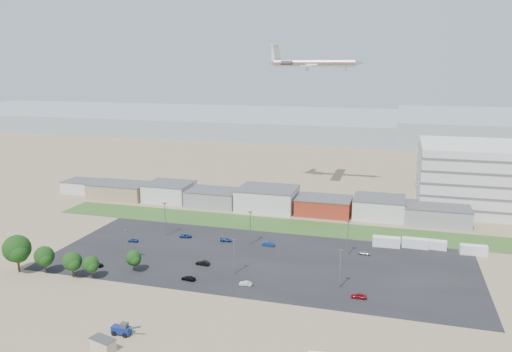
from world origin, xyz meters
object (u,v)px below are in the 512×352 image
(parked_car_3, at_px, (188,278))
(parked_car_5, at_px, (133,240))
(parked_car_9, at_px, (186,236))
(tree_far_left, at_px, (17,252))
(parked_car_8, at_px, (365,253))
(parked_car_10, at_px, (95,264))
(parked_car_6, at_px, (226,240))
(box_trailer_a, at_px, (386,242))
(parked_car_2, at_px, (359,296))
(airliner, at_px, (314,63))
(telehandler, at_px, (121,329))
(portable_shed, at_px, (103,344))
(parked_car_4, at_px, (203,263))
(parked_car_11, at_px, (269,244))
(parked_car_13, at_px, (246,283))

(parked_car_3, xyz_separation_m, parked_car_5, (-28.24, 21.73, -0.01))
(parked_car_9, bearing_deg, tree_far_left, 134.06)
(parked_car_8, relative_size, parked_car_10, 0.73)
(parked_car_6, bearing_deg, parked_car_10, 128.04)
(box_trailer_a, relative_size, parked_car_6, 2.15)
(parked_car_2, xyz_separation_m, parked_car_10, (-71.54, -0.39, 0.01))
(airliner, relative_size, parked_car_10, 9.48)
(telehandler, distance_m, parked_car_9, 59.83)
(portable_shed, bearing_deg, box_trailer_a, 71.24)
(parked_car_9, bearing_deg, parked_car_3, -161.02)
(box_trailer_a, height_order, parked_car_5, box_trailer_a)
(parked_car_3, xyz_separation_m, parked_car_4, (-0.20, 10.35, 0.09))
(parked_car_3, height_order, parked_car_11, parked_car_11)
(parked_car_8, xyz_separation_m, parked_car_13, (-27.37, -29.62, -0.00))
(portable_shed, xyz_separation_m, parked_car_4, (2.63, 45.02, -0.63))
(portable_shed, bearing_deg, parked_car_9, 115.70)
(parked_car_2, distance_m, parked_car_11, 40.99)
(telehandler, height_order, airliner, airliner)
(parked_car_8, bearing_deg, parked_car_6, 97.31)
(portable_shed, bearing_deg, parked_car_2, 54.15)
(tree_far_left, xyz_separation_m, parked_car_5, (17.55, 29.46, -5.31))
(parked_car_2, distance_m, parked_car_13, 28.04)
(tree_far_left, height_order, parked_car_5, tree_far_left)
(parked_car_2, xyz_separation_m, parked_car_11, (-29.60, 28.35, 0.02))
(telehandler, xyz_separation_m, parked_car_13, (17.65, 29.60, -0.80))
(box_trailer_a, height_order, parked_car_9, box_trailer_a)
(tree_far_left, relative_size, parked_car_10, 2.64)
(parked_car_3, distance_m, parked_car_13, 15.20)
(telehandler, relative_size, parked_car_9, 1.65)
(parked_car_2, bearing_deg, parked_car_4, -101.68)
(parked_car_3, height_order, parked_car_10, parked_car_10)
(parked_car_11, bearing_deg, parked_car_10, 129.66)
(box_trailer_a, distance_m, parked_car_5, 78.69)
(portable_shed, relative_size, tree_far_left, 0.43)
(airliner, distance_m, parked_car_11, 92.32)
(tree_far_left, bearing_deg, parked_car_2, 6.04)
(box_trailer_a, height_order, parked_car_3, box_trailer_a)
(airliner, xyz_separation_m, parked_car_5, (-42.21, -82.62, -54.88))
(parked_car_10, bearing_deg, parked_car_5, -4.12)
(telehandler, relative_size, airliner, 0.15)
(airliner, relative_size, parked_car_6, 11.06)
(parked_car_5, bearing_deg, box_trailer_a, 98.41)
(tree_far_left, distance_m, parked_car_10, 20.33)
(parked_car_6, xyz_separation_m, parked_car_13, (15.39, -29.08, -0.00))
(parked_car_9, bearing_deg, parked_car_5, 114.81)
(portable_shed, bearing_deg, airliner, 98.96)
(parked_car_5, distance_m, parked_car_13, 48.06)
(portable_shed, xyz_separation_m, parked_car_2, (46.03, 36.34, -0.65))
(portable_shed, height_order, parked_car_9, portable_shed)
(box_trailer_a, xyz_separation_m, parked_car_3, (-48.40, -39.56, -0.97))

